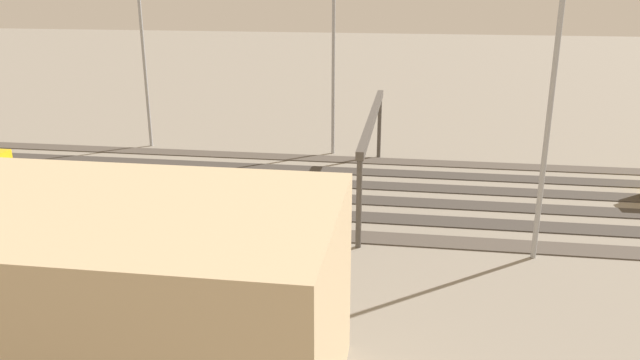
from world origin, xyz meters
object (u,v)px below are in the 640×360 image
Objects in this scene: light_mast_0 at (334,22)px; signal_gantry at (372,126)px; train_on_track_4 at (18,180)px; light_mast_2 at (142,33)px; light_mast_1 at (559,30)px.

light_mast_0 is 0.90× the size of signal_gantry.
light_mast_2 is (-4.94, -23.07, 13.29)m from train_on_track_4.
train_on_track_4 is at bearing 36.93° from light_mast_0.
light_mast_0 is 25.78m from light_mast_2.
light_mast_1 is 1.27× the size of light_mast_2.
light_mast_0 is 0.90× the size of light_mast_1.
light_mast_2 is 0.79× the size of signal_gantry.
light_mast_0 reaches higher than train_on_track_4.
light_mast_0 is at bearing -68.24° from signal_gantry.
light_mast_1 is 23.70m from signal_gantry.
train_on_track_4 is at bearing -7.72° from light_mast_1.
light_mast_1 is at bearing 135.75° from signal_gantry.
light_mast_0 is at bearing -143.07° from train_on_track_4.
light_mast_1 is at bearing 172.28° from train_on_track_4.
light_mast_2 is at bearing -32.72° from light_mast_1.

